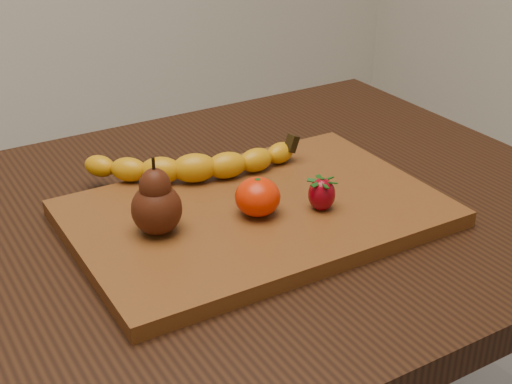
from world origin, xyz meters
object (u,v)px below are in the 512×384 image
cutting_board (256,213)px  mandarin (258,197)px  pear (156,196)px  table (216,280)px

cutting_board → mandarin: (-0.01, -0.02, 0.03)m
pear → table: bearing=19.7°
table → cutting_board: size_ratio=2.22×
pear → mandarin: 0.13m
table → pear: (-0.09, -0.03, 0.16)m
pear → cutting_board: bearing=-2.8°
table → pear: 0.19m
cutting_board → pear: 0.14m
cutting_board → pear: size_ratio=4.89×
pear → mandarin: bearing=-11.4°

